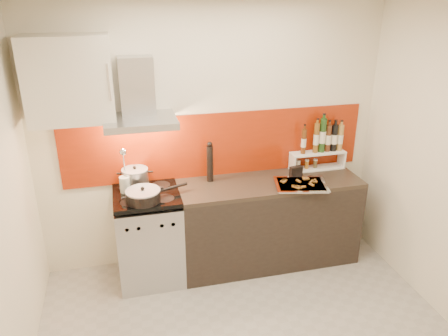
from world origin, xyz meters
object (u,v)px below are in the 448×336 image
object	(u,v)px
counter	(268,221)
saute_pan	(144,195)
stock_pot	(135,178)
pepper_mill	(210,162)
baking_tray	(301,184)
range_stove	(149,237)

from	to	relation	value
counter	saute_pan	bearing A→B (deg)	-172.72
counter	stock_pot	size ratio (longest dim) A/B	7.27
saute_pan	counter	bearing A→B (deg)	7.28
stock_pot	saute_pan	world-z (taller)	stock_pot
counter	pepper_mill	distance (m)	0.87
baking_tray	saute_pan	bearing A→B (deg)	179.28
range_stove	stock_pot	bearing A→B (deg)	115.49
saute_pan	range_stove	bearing A→B (deg)	79.26
saute_pan	baking_tray	distance (m)	1.48
range_stove	counter	xyz separation A→B (m)	(1.20, 0.00, 0.01)
range_stove	baking_tray	size ratio (longest dim) A/B	1.63
counter	saute_pan	xyz separation A→B (m)	(-1.23, -0.16, 0.51)
counter	baking_tray	bearing A→B (deg)	-35.19
baking_tray	range_stove	bearing A→B (deg)	173.28
stock_pot	pepper_mill	bearing A→B (deg)	-1.28
range_stove	saute_pan	bearing A→B (deg)	-100.74
counter	baking_tray	size ratio (longest dim) A/B	3.22
range_stove	saute_pan	size ratio (longest dim) A/B	1.59
counter	saute_pan	size ratio (longest dim) A/B	3.15
range_stove	pepper_mill	xyz separation A→B (m)	(0.63, 0.15, 0.66)
counter	stock_pot	xyz separation A→B (m)	(-1.28, 0.16, 0.55)
pepper_mill	range_stove	bearing A→B (deg)	-166.43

